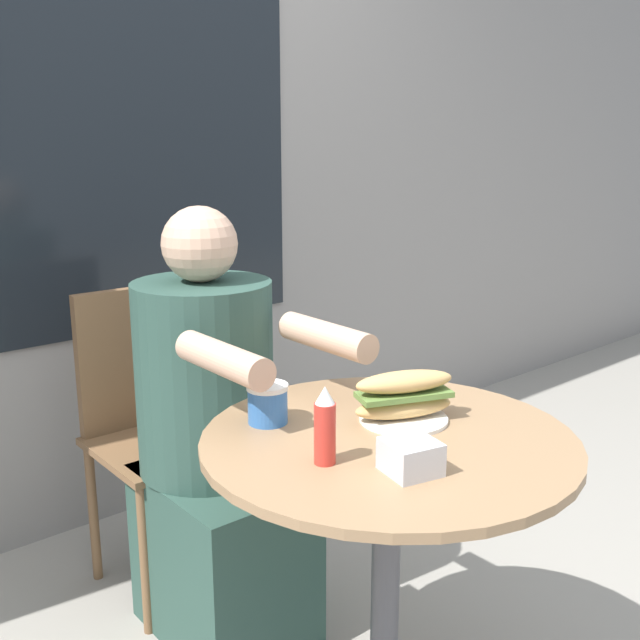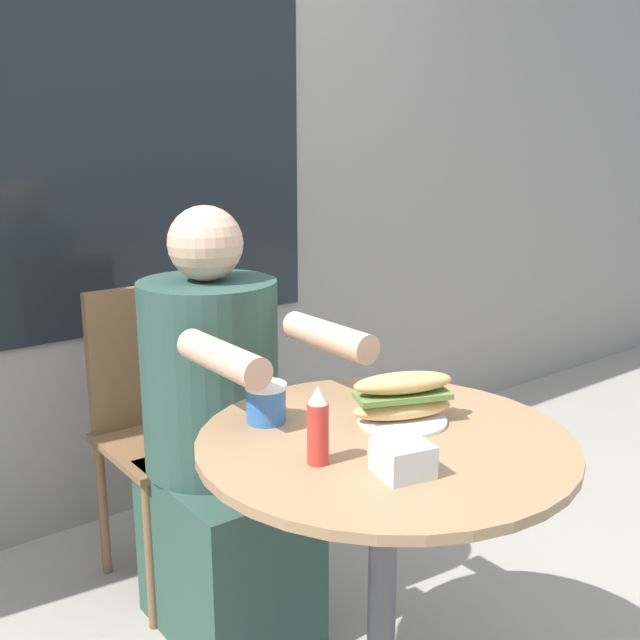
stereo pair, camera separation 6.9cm
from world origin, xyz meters
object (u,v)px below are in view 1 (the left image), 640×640
at_px(diner_chair, 150,409).
at_px(cafe_table, 387,521).
at_px(sandwich_on_plate, 404,398).
at_px(condiment_bottle, 325,426).
at_px(seated_diner, 215,458).
at_px(drink_cup, 268,403).

bearing_deg(diner_chair, cafe_table, 94.14).
height_order(diner_chair, sandwich_on_plate, diner_chair).
bearing_deg(condiment_bottle, diner_chair, 81.97).
height_order(seated_diner, condiment_bottle, seated_diner).
relative_size(diner_chair, sandwich_on_plate, 3.84).
height_order(cafe_table, sandwich_on_plate, sandwich_on_plate).
bearing_deg(sandwich_on_plate, drink_cup, 141.30).
distance_m(diner_chair, drink_cup, 0.74).
xyz_separation_m(cafe_table, seated_diner, (-0.05, 0.57, -0.04)).
distance_m(sandwich_on_plate, drink_cup, 0.29).
height_order(drink_cup, condiment_bottle, condiment_bottle).
bearing_deg(drink_cup, sandwich_on_plate, -38.70).
bearing_deg(drink_cup, condiment_bottle, -100.21).
height_order(diner_chair, condiment_bottle, diner_chair).
xyz_separation_m(sandwich_on_plate, condiment_bottle, (-0.26, -0.05, 0.02)).
distance_m(cafe_table, drink_cup, 0.35).
xyz_separation_m(cafe_table, sandwich_on_plate, (0.08, 0.04, 0.24)).
relative_size(cafe_table, seated_diner, 0.67).
xyz_separation_m(cafe_table, diner_chair, (-0.05, 0.92, -0.00)).
xyz_separation_m(diner_chair, seated_diner, (-0.00, -0.35, -0.03)).
xyz_separation_m(seated_diner, sandwich_on_plate, (0.14, -0.53, 0.27)).
distance_m(seated_diner, drink_cup, 0.45).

